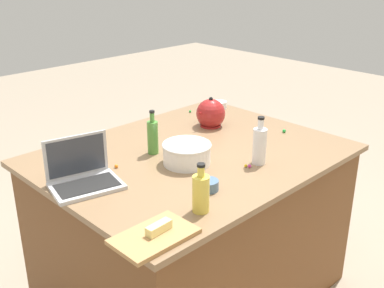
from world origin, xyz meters
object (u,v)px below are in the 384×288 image
mixing_bowl_large (187,153)px  bottle_vinegar (260,145)px  bottle_oil (201,192)px  kettle (211,114)px  bottle_olive (153,136)px  ramekin_small (220,105)px  ramekin_medium (208,185)px  cutting_board (154,236)px  butter_stick_left (159,228)px  laptop (83,176)px

mixing_bowl_large → bottle_vinegar: 0.37m
bottle_oil → kettle: bottle_oil is taller
bottle_oil → mixing_bowl_large: bearing=-127.0°
bottle_olive → kettle: (-0.53, -0.08, -0.02)m
ramekin_small → ramekin_medium: (0.93, 0.78, -0.00)m
ramekin_medium → mixing_bowl_large: bearing=-115.4°
mixing_bowl_large → bottle_vinegar: size_ratio=1.00×
bottle_oil → ramekin_medium: bottle_oil is taller
bottle_olive → ramekin_medium: bottle_olive is taller
cutting_board → butter_stick_left: bearing=180.0°
kettle → cutting_board: kettle is taller
bottle_oil → ramekin_medium: 0.20m
mixing_bowl_large → kettle: size_ratio=1.17×
bottle_olive → ramekin_medium: (0.10, 0.50, -0.07)m
bottle_oil → butter_stick_left: (0.25, 0.02, -0.05)m
bottle_oil → ramekin_small: bottle_oil is taller
mixing_bowl_large → kettle: 0.58m
ramekin_small → laptop: bearing=14.7°
bottle_vinegar → ramekin_small: 0.93m
bottle_oil → kettle: (-0.78, -0.68, -0.01)m
bottle_oil → bottle_vinegar: (-0.55, -0.13, 0.01)m
bottle_vinegar → cutting_board: size_ratio=0.80×
mixing_bowl_large → butter_stick_left: mixing_bowl_large is taller
laptop → bottle_oil: size_ratio=1.64×
bottle_olive → cutting_board: (0.52, 0.63, -0.09)m
mixing_bowl_large → butter_stick_left: bearing=37.1°
bottle_olive → ramekin_small: 0.88m
cutting_board → ramekin_medium: bearing=-163.2°
bottle_oil → kettle: size_ratio=1.01×
mixing_bowl_large → bottle_olive: size_ratio=1.05×
kettle → cutting_board: 1.27m
bottle_olive → bottle_vinegar: bearing=122.0°
mixing_bowl_large → bottle_olive: 0.23m
kettle → ramekin_small: size_ratio=2.16×
cutting_board → ramekin_small: (-1.35, -0.91, 0.02)m
kettle → laptop: bearing=7.9°
cutting_board → bottle_oil: bearing=-175.5°
kettle → mixing_bowl_large: bearing=31.5°
mixing_bowl_large → ramekin_small: 0.94m
kettle → butter_stick_left: bearing=34.5°
bottle_olive → kettle: bearing=-171.6°
bottle_vinegar → bottle_olive: size_ratio=1.04×
cutting_board → ramekin_small: ramekin_small is taller
bottle_vinegar → cutting_board: bottle_vinegar is taller
bottle_vinegar → kettle: (-0.23, -0.55, -0.02)m
kettle → butter_stick_left: (1.03, 0.71, -0.04)m
mixing_bowl_large → kettle: kettle is taller
bottle_olive → butter_stick_left: 0.80m
mixing_bowl_large → kettle: bearing=-148.5°
bottle_vinegar → ramekin_medium: bottle_vinegar is taller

